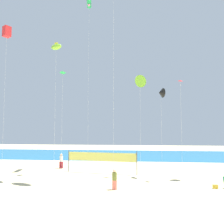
{
  "coord_description": "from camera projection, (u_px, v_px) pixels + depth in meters",
  "views": [
    {
      "loc": [
        2.29,
        -14.62,
        4.5
      ],
      "look_at": [
        -0.79,
        11.55,
        6.63
      ],
      "focal_mm": 37.57,
      "sensor_mm": 36.0,
      "label": 1
    }
  ],
  "objects": [
    {
      "name": "kite_black_delta",
      "position": [
        161.0,
        93.0,
        23.86
      ],
      "size": [
        0.82,
        1.09,
        8.88
      ],
      "color": "silver",
      "rests_on": "ground"
    },
    {
      "name": "kite_lime_inflatable",
      "position": [
        56.0,
        47.0,
        23.01
      ],
      "size": [
        1.65,
        1.42,
        13.18
      ],
      "color": "silver",
      "rests_on": "ground"
    },
    {
      "name": "kite_red_box",
      "position": [
        7.0,
        32.0,
        25.93
      ],
      "size": [
        0.98,
        0.98,
        16.05
      ],
      "color": "silver",
      "rests_on": "ground"
    },
    {
      "name": "kite_green_tube",
      "position": [
        89.0,
        2.0,
        30.15
      ],
      "size": [
        0.98,
        2.25,
        21.36
      ],
      "color": "silver",
      "rests_on": "ground"
    },
    {
      "name": "beachgoer_olive_shirt",
      "position": [
        115.0,
        179.0,
        18.04
      ],
      "size": [
        0.36,
        0.36,
        1.57
      ],
      "rotation": [
        0.0,
        0.0,
        1.27
      ],
      "color": "#EA7260",
      "rests_on": "ground"
    },
    {
      "name": "ground_plane",
      "position": [
        103.0,
        204.0,
        14.38
      ],
      "size": [
        120.0,
        120.0,
        0.0
      ],
      "primitive_type": "plane",
      "color": "beige"
    },
    {
      "name": "volleyball_net",
      "position": [
        101.0,
        158.0,
        25.09
      ],
      "size": [
        7.66,
        1.29,
        2.4
      ],
      "color": "#4C4C51",
      "rests_on": "ground"
    },
    {
      "name": "ocean_band",
      "position": [
        128.0,
        155.0,
        44.46
      ],
      "size": [
        120.0,
        20.0,
        0.01
      ],
      "primitive_type": "cube",
      "color": "#1E6B99",
      "rests_on": "ground"
    },
    {
      "name": "beachgoer_white_shirt",
      "position": [
        61.0,
        160.0,
        28.28
      ],
      "size": [
        0.4,
        0.4,
        1.76
      ],
      "rotation": [
        0.0,
        0.0,
        3.64
      ],
      "color": "maroon",
      "rests_on": "ground"
    },
    {
      "name": "kite_lime_delta",
      "position": [
        140.0,
        82.0,
        24.26
      ],
      "size": [
        1.29,
        0.88,
        10.28
      ],
      "color": "silver",
      "rests_on": "ground"
    },
    {
      "name": "kite_red_diamond",
      "position": [
        180.0,
        84.0,
        22.27
      ],
      "size": [
        0.49,
        0.5,
        9.39
      ],
      "color": "silver",
      "rests_on": "ground"
    },
    {
      "name": "beach_handbag",
      "position": [
        215.0,
        187.0,
        18.27
      ],
      "size": [
        0.38,
        0.19,
        0.31
      ],
      "primitive_type": "cube",
      "color": "gold",
      "rests_on": "ground"
    },
    {
      "name": "kite_green_diamond",
      "position": [
        63.0,
        74.0,
        25.72
      ],
      "size": [
        0.63,
        0.65,
        11.08
      ],
      "color": "silver",
      "rests_on": "ground"
    }
  ]
}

